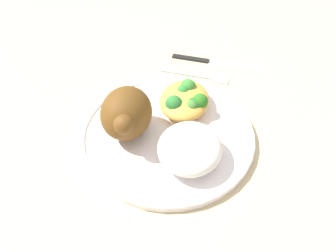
{
  "coord_description": "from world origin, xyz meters",
  "views": [
    {
      "loc": [
        0.34,
        0.09,
        0.39
      ],
      "look_at": [
        0.0,
        0.0,
        0.02
      ],
      "focal_mm": 33.54,
      "sensor_mm": 36.0,
      "label": 1
    }
  ],
  "objects_px": {
    "rice_pile": "(190,148)",
    "knife": "(208,61)",
    "plate": "(168,133)",
    "mac_cheese_with_broccoli": "(185,99)",
    "fork": "(198,76)",
    "roasted_chicken": "(126,114)"
  },
  "relations": [
    {
      "from": "rice_pile",
      "to": "knife",
      "type": "distance_m",
      "value": 0.28
    },
    {
      "from": "plate",
      "to": "knife",
      "type": "bearing_deg",
      "value": 172.64
    },
    {
      "from": "rice_pile",
      "to": "mac_cheese_with_broccoli",
      "type": "distance_m",
      "value": 0.11
    },
    {
      "from": "plate",
      "to": "mac_cheese_with_broccoli",
      "type": "xyz_separation_m",
      "value": [
        -0.06,
        0.01,
        0.02
      ]
    },
    {
      "from": "fork",
      "to": "rice_pile",
      "type": "bearing_deg",
      "value": 6.81
    },
    {
      "from": "roasted_chicken",
      "to": "mac_cheese_with_broccoli",
      "type": "height_order",
      "value": "roasted_chicken"
    },
    {
      "from": "roasted_chicken",
      "to": "fork",
      "type": "relative_size",
      "value": 0.7
    },
    {
      "from": "mac_cheese_with_broccoli",
      "to": "rice_pile",
      "type": "bearing_deg",
      "value": 15.88
    },
    {
      "from": "mac_cheese_with_broccoli",
      "to": "fork",
      "type": "distance_m",
      "value": 0.12
    },
    {
      "from": "plate",
      "to": "fork",
      "type": "relative_size",
      "value": 2.0
    },
    {
      "from": "plate",
      "to": "roasted_chicken",
      "type": "bearing_deg",
      "value": -73.01
    },
    {
      "from": "plate",
      "to": "fork",
      "type": "bearing_deg",
      "value": 173.83
    },
    {
      "from": "roasted_chicken",
      "to": "rice_pile",
      "type": "distance_m",
      "value": 0.11
    },
    {
      "from": "roasted_chicken",
      "to": "knife",
      "type": "relative_size",
      "value": 0.53
    },
    {
      "from": "plate",
      "to": "fork",
      "type": "xyz_separation_m",
      "value": [
        -0.17,
        0.02,
        -0.0
      ]
    },
    {
      "from": "fork",
      "to": "knife",
      "type": "relative_size",
      "value": 0.75
    },
    {
      "from": "roasted_chicken",
      "to": "plate",
      "type": "bearing_deg",
      "value": 106.99
    },
    {
      "from": "roasted_chicken",
      "to": "knife",
      "type": "height_order",
      "value": "roasted_chicken"
    },
    {
      "from": "plate",
      "to": "roasted_chicken",
      "type": "height_order",
      "value": "roasted_chicken"
    },
    {
      "from": "rice_pile",
      "to": "mac_cheese_with_broccoli",
      "type": "relative_size",
      "value": 0.97
    },
    {
      "from": "fork",
      "to": "knife",
      "type": "bearing_deg",
      "value": 168.96
    },
    {
      "from": "plate",
      "to": "rice_pile",
      "type": "bearing_deg",
      "value": 44.35
    }
  ]
}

